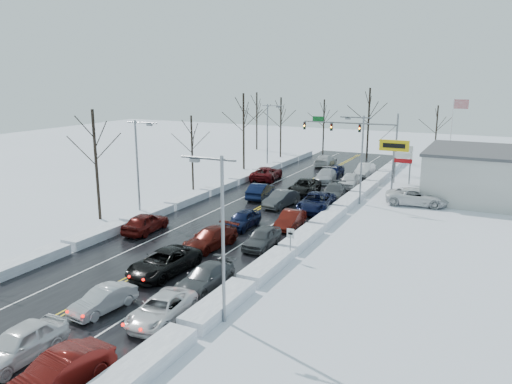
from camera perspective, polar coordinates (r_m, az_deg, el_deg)
The scene contains 45 objects.
ground at distance 46.26m, azimuth -1.71°, elevation -2.98°, with size 160.00×160.00×0.00m, color silver.
road_surface at distance 47.96m, azimuth -0.60°, elevation -2.38°, with size 14.00×84.00×0.01m, color black.
snow_bank_left at distance 51.72m, azimuth -8.14°, elevation -1.36°, with size 1.61×72.00×0.74m, color white.
snow_bank_right at distance 45.18m, azimuth 8.06°, elevation -3.51°, with size 1.61×72.00×0.74m, color white.
traffic_signal_mast at distance 69.83m, azimuth 11.71°, elevation 6.84°, with size 13.28×0.39×8.00m.
tires_plus_sign at distance 56.73m, azimuth 15.49°, elevation 4.72°, with size 3.20×0.34×6.00m.
used_vehicles_sign at distance 62.83m, azimuth 16.45°, elevation 3.90°, with size 2.20×0.22×4.65m.
speed_limit_sign at distance 35.52m, azimuth 3.96°, elevation -5.31°, with size 0.55×0.09×2.35m.
flagpole at distance 69.81m, azimuth 21.56°, elevation 6.57°, with size 1.87×1.20×10.00m.
streetlight_se at distance 25.80m, azimuth -4.20°, elevation -3.93°, with size 3.20×0.25×9.00m.
streetlight_ne at distance 51.36m, azimuth 11.81°, elevation 4.44°, with size 3.20×0.25×9.00m.
streetlight_sw at distance 46.35m, azimuth -13.24°, elevation 3.44°, with size 3.20×0.25×9.00m.
streetlight_nw at distance 70.03m, azimuth 1.46°, elevation 6.99°, with size 3.20×0.25×9.00m.
tree_left_b at distance 46.75m, azimuth -17.96°, elevation 5.31°, with size 4.00×4.00×10.00m.
tree_left_c at distance 57.11m, azimuth -7.35°, elevation 6.11°, with size 3.40×3.40×8.50m.
tree_left_d at distance 69.33m, azimuth -1.43°, elevation 8.61°, with size 4.20×4.20×10.50m.
tree_left_e at distance 80.02m, azimuth 2.86°, elevation 8.71°, with size 3.80×3.80×9.50m.
tree_far_a at distance 88.43m, azimuth 0.09°, elevation 9.38°, with size 4.00×4.00×10.00m.
tree_far_b at distance 84.86m, azimuth 7.77°, elevation 8.63°, with size 3.60×3.60×9.00m.
tree_far_c at distance 80.63m, azimuth 12.80°, elevation 9.19°, with size 4.40×4.40×11.00m.
tree_far_d at distance 80.51m, azimuth 19.98°, elevation 7.47°, with size 3.40×3.40×8.50m.
queued_car_0 at distance 26.81m, azimuth -25.23°, elevation -16.92°, with size 1.92×4.78×1.63m, color silver.
queued_car_1 at distance 30.02m, azimuth -16.97°, elevation -12.85°, with size 1.40×4.03×1.33m, color #ACAFB4.
queued_car_2 at distance 34.25m, azimuth -10.41°, elevation -9.14°, with size 2.63×5.70×1.59m, color black.
queued_car_3 at distance 38.59m, azimuth -5.25°, elevation -6.37°, with size 2.13×5.24×1.52m, color #430E09.
queued_car_4 at distance 43.30m, azimuth -1.51°, elevation -4.12°, with size 1.80×4.48×1.53m, color black.
queued_car_5 at distance 50.25m, azimuth 2.88°, elevation -1.68°, with size 1.70×4.88×1.61m, color #393B3E.
queued_car_6 at distance 55.84m, azimuth 5.53°, elevation -0.20°, with size 2.69×5.84×1.62m, color black.
queued_car_7 at distance 62.35m, azimuth 7.95°, elevation 1.15°, with size 2.18×5.37×1.56m, color #AAACB2.
queued_car_8 at distance 66.65m, azimuth 9.05°, elevation 1.89°, with size 1.59×3.95×1.35m, color black.
queued_car_10 at distance 28.26m, azimuth -10.72°, elevation -14.20°, with size 2.22×4.80×1.34m, color silver.
queued_car_11 at distance 31.77m, azimuth -5.80°, elevation -10.82°, with size 1.97×4.84×1.40m, color #424547.
queued_car_12 at distance 38.57m, azimuth 0.69°, elevation -6.33°, with size 1.82×4.51×1.54m, color #404345.
queued_car_13 at distance 43.43m, azimuth 3.95°, elevation -4.10°, with size 1.56×4.47×1.47m, color #4C0F0A.
queued_car_14 at distance 49.07m, azimuth 6.87°, elevation -2.12°, with size 2.85×6.19×1.72m, color black.
queued_car_15 at distance 54.07m, azimuth 8.81°, elevation -0.74°, with size 2.18×5.37×1.56m, color #434548.
queued_car_16 at distance 59.82m, azimuth 10.61°, elevation 0.53°, with size 1.95×4.84×1.65m, color silver.
queued_car_17 at distance 67.26m, azimuth 12.31°, elevation 1.85°, with size 1.69×4.85×1.60m, color silver.
oncoming_car_0 at distance 53.57m, azimuth 0.51°, elevation -0.72°, with size 1.75×5.03×1.66m, color black.
oncoming_car_1 at distance 62.99m, azimuth 1.23°, elevation 1.40°, with size 2.82×6.12×1.70m, color #4D0A0D.
oncoming_car_2 at distance 73.26m, azimuth 7.92°, elevation 2.95°, with size 2.33×5.72×1.66m, color silver.
oncoming_car_3 at distance 43.18m, azimuth -12.46°, elevation -4.49°, with size 1.98×4.92×1.67m, color #480C09.
parked_car_0 at distance 53.34m, azimuth 17.84°, elevation -1.43°, with size 2.83×6.14×1.71m, color white.
parked_car_1 at distance 57.50m, azimuth 21.84°, elevation -0.72°, with size 2.13×5.23×1.52m, color #3B3D3F.
parked_car_2 at distance 63.43m, azimuth 20.22°, elevation 0.66°, with size 1.88×4.67×1.59m, color black.
Camera 1 is at (20.85, -39.22, 12.90)m, focal length 35.00 mm.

